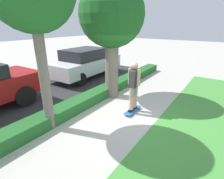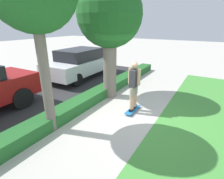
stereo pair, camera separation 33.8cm
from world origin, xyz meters
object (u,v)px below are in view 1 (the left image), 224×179
object	(u,v)px
tree_mid	(112,17)
skater_person	(134,86)
skateboard	(133,110)
parked_car_middle	(86,62)

from	to	relation	value
tree_mid	skater_person	bearing A→B (deg)	-118.88
skateboard	skater_person	bearing A→B (deg)	-14.04
skateboard	parked_car_middle	xyz separation A→B (m)	(2.34, 4.24, 0.75)
tree_mid	parked_car_middle	bearing A→B (deg)	61.10
skateboard	parked_car_middle	distance (m)	4.90
tree_mid	parked_car_middle	distance (m)	3.94
parked_car_middle	skater_person	bearing A→B (deg)	-120.30
skater_person	parked_car_middle	distance (m)	4.85
skater_person	tree_mid	xyz separation A→B (m)	(0.78, 1.41, 2.11)
skateboard	tree_mid	size ratio (longest dim) A/B	0.20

